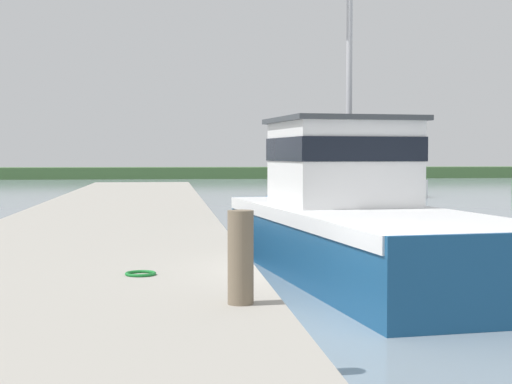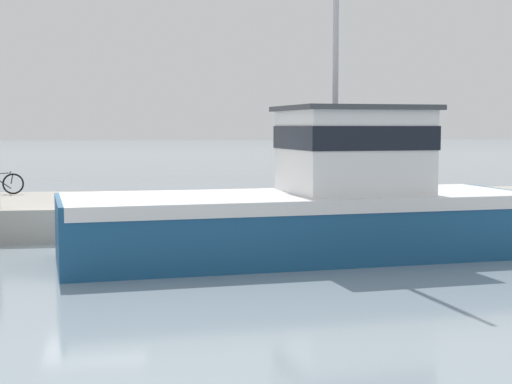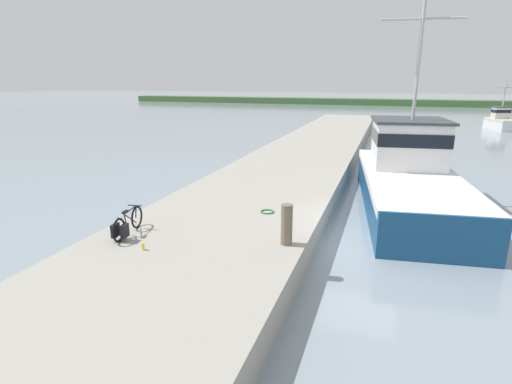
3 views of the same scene
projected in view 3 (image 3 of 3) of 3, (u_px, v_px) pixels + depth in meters
The scene contains 8 objects.
ground_plane at pixel (362, 246), 13.14m from camera, with size 320.00×320.00×0.00m, color #84939E.
dock_pier at pixel (237, 218), 14.35m from camera, with size 6.08×80.00×0.92m, color #A39E93.
fishing_boat_main at pixel (408, 175), 17.33m from camera, with size 5.02×13.38×8.95m.
boat_red_outer at pixel (501, 121), 43.48m from camera, with size 2.97×5.02×5.12m.
bicycle_touring at pixel (126, 225), 11.41m from camera, with size 0.59×1.77×0.75m.
mooring_post at pixel (287, 225), 10.82m from camera, with size 0.32×0.32×1.14m, color #756651.
hose_coil at pixel (267, 212), 13.59m from camera, with size 0.47×0.47×0.05m, color #197A2D.
water_bottle_on_curb at pixel (143, 247), 10.57m from camera, with size 0.08×0.08×0.19m, color yellow.
Camera 3 is at (0.51, -12.65, 5.28)m, focal length 28.00 mm.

